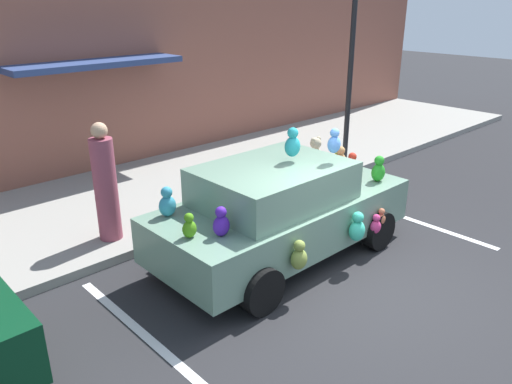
{
  "coord_description": "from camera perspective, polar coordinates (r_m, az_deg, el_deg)",
  "views": [
    {
      "loc": [
        -5.21,
        -3.35,
        3.83
      ],
      "look_at": [
        -0.11,
        2.1,
        0.9
      ],
      "focal_mm": 34.98,
      "sensor_mm": 36.0,
      "label": 1
    }
  ],
  "objects": [
    {
      "name": "plush_covered_car",
      "position": [
        7.63,
        2.91,
        -1.99
      ],
      "size": [
        4.19,
        2.13,
        2.06
      ],
      "color": "gray",
      "rests_on": "ground"
    },
    {
      "name": "storefront_building",
      "position": [
        11.73,
        -17.53,
        17.4
      ],
      "size": [
        24.0,
        1.25,
        6.4
      ],
      "color": "brown",
      "rests_on": "ground"
    },
    {
      "name": "teddy_bear_on_sidewalk",
      "position": [
        11.57,
        6.79,
        4.44
      ],
      "size": [
        0.37,
        0.31,
        0.71
      ],
      "color": "beige",
      "rests_on": "sidewalk"
    },
    {
      "name": "parking_stripe_rear",
      "position": [
        6.28,
        -11.55,
        -16.63
      ],
      "size": [
        0.12,
        3.6,
        0.01
      ],
      "primitive_type": "cube",
      "color": "silver",
      "rests_on": "ground"
    },
    {
      "name": "sidewalk",
      "position": [
        10.53,
        -10.41,
        0.18
      ],
      "size": [
        24.0,
        4.0,
        0.15
      ],
      "primitive_type": "cube",
      "color": "gray",
      "rests_on": "ground"
    },
    {
      "name": "parking_stripe_front",
      "position": [
        9.71,
        16.29,
        -2.68
      ],
      "size": [
        0.12,
        3.6,
        0.01
      ],
      "primitive_type": "cube",
      "color": "silver",
      "rests_on": "ground"
    },
    {
      "name": "ground_plane",
      "position": [
        7.28,
        12.23,
        -10.84
      ],
      "size": [
        60.0,
        60.0,
        0.0
      ],
      "primitive_type": "plane",
      "color": "#262628"
    },
    {
      "name": "pedestrian_near_shopfront",
      "position": [
        8.19,
        -16.82,
        0.66
      ],
      "size": [
        0.36,
        0.36,
        1.92
      ],
      "color": "#8F4153",
      "rests_on": "sidewalk"
    },
    {
      "name": "street_lamp_post",
      "position": [
        11.61,
        10.87,
        15.25
      ],
      "size": [
        0.28,
        0.28,
        4.11
      ],
      "color": "black",
      "rests_on": "sidewalk"
    }
  ]
}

